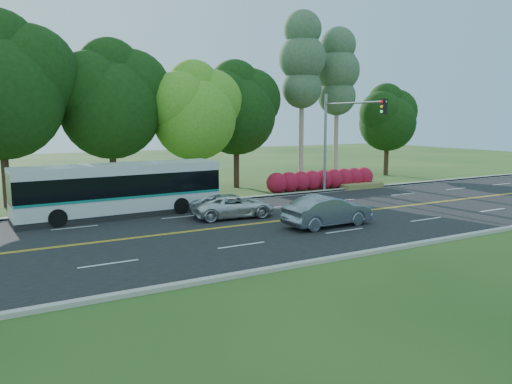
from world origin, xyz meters
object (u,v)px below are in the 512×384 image
traffic_signal (342,128)px  transit_bus (120,191)px  suv (233,206)px  sedan (328,211)px

traffic_signal → transit_bus: (-15.28, -0.12, -3.24)m
traffic_signal → suv: 11.40m
sedan → traffic_signal: bearing=-44.5°
traffic_signal → suv: bearing=-161.4°
sedan → suv: sedan is taller
traffic_signal → suv: size_ratio=1.56×
sedan → suv: bearing=33.6°
traffic_signal → sedan: traffic_signal is taller
traffic_signal → sedan: 11.13m
sedan → suv: (-3.06, 4.27, -0.13)m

